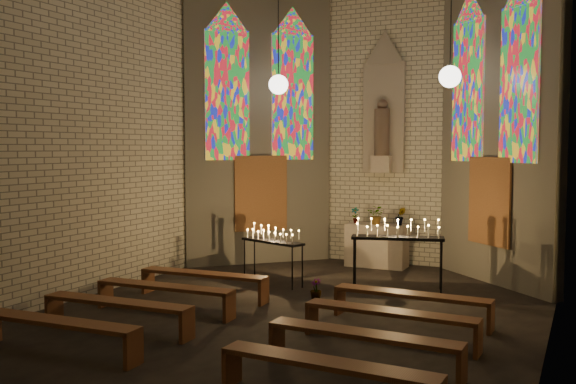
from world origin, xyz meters
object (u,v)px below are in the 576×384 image
object	(u,v)px
altar	(377,245)
aisle_flower_pot	(316,289)
votive_stand_left	(273,237)
votive_stand_right	(398,233)

from	to	relation	value
altar	aisle_flower_pot	size ratio (longest dim) A/B	3.70
aisle_flower_pot	votive_stand_left	xyz separation A→B (m)	(-1.33, 0.86, 0.77)
altar	votive_stand_right	size ratio (longest dim) A/B	0.76
altar	votive_stand_right	xyz separation A→B (m)	(1.10, -2.18, 0.63)
altar	votive_stand_left	world-z (taller)	votive_stand_left
altar	votive_stand_left	size ratio (longest dim) A/B	0.90
altar	aisle_flower_pot	distance (m)	3.59
votive_stand_right	votive_stand_left	bearing A→B (deg)	177.74
votive_stand_left	aisle_flower_pot	bearing A→B (deg)	-13.18
aisle_flower_pot	votive_stand_right	bearing A→B (deg)	50.83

